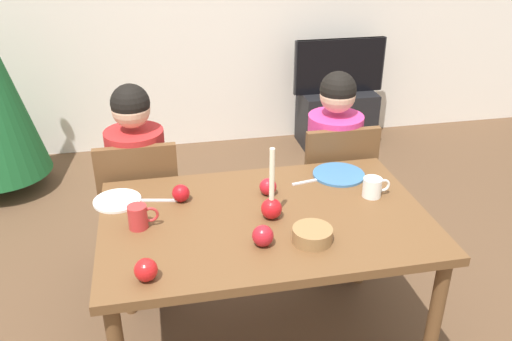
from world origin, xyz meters
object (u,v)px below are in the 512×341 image
object	(u,v)px
dining_table	(265,232)
mug_left	(139,217)
candle_centerpiece	(272,204)
apple_far_edge	(263,236)
tv	(340,66)
plate_left	(117,201)
plate_right	(339,174)
mug_right	(373,187)
apple_near_candle	(146,270)
person_right_child	(332,175)
person_left_child	(140,194)
tv_stand	(336,118)
chair_right	(333,187)
chair_left	(141,206)
apple_by_right_mug	(268,187)
bowl_walnuts	(312,235)
apple_by_left_plate	(181,193)

from	to	relation	value
dining_table	mug_left	size ratio (longest dim) A/B	11.08
candle_centerpiece	apple_far_edge	xyz separation A→B (m)	(-0.08, -0.19, -0.02)
tv	plate_left	distance (m)	2.71
plate_right	mug_right	distance (m)	0.24
tv	apple_near_candle	xyz separation A→B (m)	(-1.66, -2.64, 0.08)
person_right_child	tv	distance (m)	1.78
person_left_child	plate_right	world-z (taller)	person_left_child
mug_right	apple_far_edge	bearing A→B (deg)	-153.73
candle_centerpiece	apple_near_candle	distance (m)	0.62
person_right_child	tv_stand	size ratio (longest dim) A/B	1.83
chair_right	plate_right	xyz separation A→B (m)	(-0.09, -0.31, 0.24)
chair_left	apple_far_edge	size ratio (longest dim) A/B	10.51
apple_by_right_mug	apple_near_candle	bearing A→B (deg)	-137.04
mug_left	candle_centerpiece	bearing A→B (deg)	-3.57
candle_centerpiece	bowl_walnuts	xyz separation A→B (m)	(0.12, -0.20, -0.04)
person_left_child	plate_right	size ratio (longest dim) A/B	4.61
person_left_child	candle_centerpiece	xyz separation A→B (m)	(0.56, -0.66, 0.25)
plate_right	apple_far_edge	xyz separation A→B (m)	(-0.49, -0.51, 0.04)
tv	apple_far_edge	world-z (taller)	tv
apple_by_left_plate	apple_far_edge	world-z (taller)	apple_far_edge
chair_right	tv	bearing A→B (deg)	69.84
dining_table	person_right_child	distance (m)	0.84
apple_by_left_plate	apple_near_candle	bearing A→B (deg)	-106.91
plate_right	bowl_walnuts	world-z (taller)	bowl_walnuts
chair_right	mug_right	bearing A→B (deg)	-91.28
tv	mug_left	world-z (taller)	tv
tv_stand	plate_right	size ratio (longest dim) A/B	2.52
chair_left	apple_by_right_mug	size ratio (longest dim) A/B	11.36
tv	mug_right	size ratio (longest dim) A/B	6.13
tv_stand	bowl_walnuts	bearing A→B (deg)	-111.81
chair_left	bowl_walnuts	xyz separation A→B (m)	(0.68, -0.83, 0.27)
plate_right	chair_left	bearing A→B (deg)	162.39
tv	apple_by_right_mug	size ratio (longest dim) A/B	9.97
dining_table	person_left_child	distance (m)	0.84
plate_left	chair_right	bearing A→B (deg)	17.20
tv	apple_far_edge	size ratio (longest dim) A/B	9.23
chair_right	apple_far_edge	world-z (taller)	chair_right
chair_right	tv	xyz separation A→B (m)	(0.62, 1.69, 0.20)
chair_right	bowl_walnuts	size ratio (longest dim) A/B	5.61
chair_left	mug_right	world-z (taller)	chair_left
apple_far_edge	apple_by_right_mug	bearing A→B (deg)	74.55
chair_left	mug_left	xyz separation A→B (m)	(0.01, -0.59, 0.29)
apple_near_candle	apple_by_left_plate	world-z (taller)	apple_near_candle
tv_stand	chair_right	bearing A→B (deg)	-110.17
tv	plate_right	xyz separation A→B (m)	(-0.72, -2.00, 0.05)
mug_left	apple_near_candle	xyz separation A→B (m)	(0.02, -0.35, -0.01)
chair_right	mug_left	bearing A→B (deg)	-150.79
dining_table	chair_right	xyz separation A→B (m)	(0.53, 0.61, -0.15)
apple_far_edge	mug_right	bearing A→B (deg)	26.27
plate_left	apple_near_candle	size ratio (longest dim) A/B	2.51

